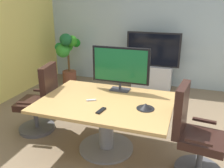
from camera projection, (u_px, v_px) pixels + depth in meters
The scene contains 11 objects.
ground_plane at pixel (108, 153), 3.32m from camera, with size 7.19×7.19×0.00m, color #7A664C.
wall_back_glass_partition at pixel (153, 25), 5.61m from camera, with size 5.30×0.10×2.83m, color #9EB2B7.
conference_table at pixel (106, 114), 3.25m from camera, with size 1.72×1.23×0.73m.
office_chair_left at pixel (40, 104), 3.74m from camera, with size 0.63×0.61×1.09m.
office_chair_right at pixel (194, 138), 2.83m from camera, with size 0.62×0.60×1.09m.
tv_monitor at pixel (121, 66), 3.44m from camera, with size 0.84×0.18×0.64m.
wall_display_unit at pixel (152, 70), 5.59m from camera, with size 1.20×0.36×1.31m.
potted_plant at pixel (67, 53), 5.86m from camera, with size 0.58×0.58×1.25m.
conference_phone at pixel (145, 106), 2.94m from camera, with size 0.22×0.22×0.07m.
remote_control at pixel (101, 111), 2.88m from camera, with size 0.05×0.17×0.02m, color black.
whiteboard_marker at pixel (91, 100), 3.18m from camera, with size 0.13×0.02×0.02m, color silver.
Camera 1 is at (0.96, -2.65, 2.00)m, focal length 38.82 mm.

